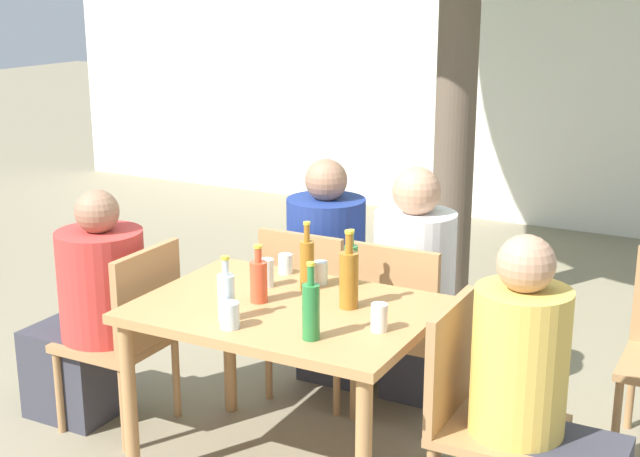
% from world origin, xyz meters
% --- Properties ---
extents(cafe_building_wall, '(10.00, 0.08, 2.80)m').
position_xyz_m(cafe_building_wall, '(0.00, 4.47, 1.40)').
color(cafe_building_wall, white).
rests_on(cafe_building_wall, ground_plane).
extents(dining_table_front, '(1.18, 0.85, 0.75)m').
position_xyz_m(dining_table_front, '(0.00, 0.00, 0.66)').
color(dining_table_front, '#B27F4C').
rests_on(dining_table_front, ground_plane).
extents(patio_chair_0, '(0.44, 0.44, 0.89)m').
position_xyz_m(patio_chair_0, '(-0.82, 0.00, 0.50)').
color(patio_chair_0, '#A87A4C').
rests_on(patio_chair_0, ground_plane).
extents(patio_chair_1, '(0.44, 0.44, 0.89)m').
position_xyz_m(patio_chair_1, '(0.82, 0.00, 0.50)').
color(patio_chair_1, '#A87A4C').
rests_on(patio_chair_1, ground_plane).
extents(patio_chair_2, '(0.44, 0.44, 0.89)m').
position_xyz_m(patio_chair_2, '(-0.24, 0.66, 0.50)').
color(patio_chair_2, '#A87A4C').
rests_on(patio_chair_2, ground_plane).
extents(patio_chair_3, '(0.44, 0.44, 0.89)m').
position_xyz_m(patio_chair_3, '(0.24, 0.66, 0.50)').
color(patio_chair_3, '#A87A4C').
rests_on(patio_chair_3, ground_plane).
extents(person_seated_0, '(0.60, 0.40, 1.13)m').
position_xyz_m(person_seated_0, '(-1.05, -0.00, 0.51)').
color(person_seated_0, '#383842').
rests_on(person_seated_0, ground_plane).
extents(person_seated_1, '(0.57, 0.35, 1.18)m').
position_xyz_m(person_seated_1, '(1.05, -0.00, 0.53)').
color(person_seated_1, '#383842').
rests_on(person_seated_1, ground_plane).
extents(person_seated_2, '(0.39, 0.59, 1.19)m').
position_xyz_m(person_seated_2, '(-0.24, 0.89, 0.54)').
color(person_seated_2, '#383842').
rests_on(person_seated_2, ground_plane).
extents(person_seated_3, '(0.39, 0.59, 1.20)m').
position_xyz_m(person_seated_3, '(0.24, 0.89, 0.55)').
color(person_seated_3, '#383842').
rests_on(person_seated_3, ground_plane).
extents(green_bottle_0, '(0.06, 0.06, 0.25)m').
position_xyz_m(green_bottle_0, '(0.12, 0.36, 0.85)').
color(green_bottle_0, '#287A38').
rests_on(green_bottle_0, dining_table_front).
extents(soda_bottle_1, '(0.07, 0.07, 0.24)m').
position_xyz_m(soda_bottle_1, '(-0.12, -0.01, 0.85)').
color(soda_bottle_1, '#DB4C2D').
rests_on(soda_bottle_1, dining_table_front).
extents(amber_bottle_2, '(0.06, 0.06, 0.30)m').
position_xyz_m(amber_bottle_2, '(-0.02, 0.21, 0.87)').
color(amber_bottle_2, '#9E661E').
rests_on(amber_bottle_2, dining_table_front).
extents(water_bottle_3, '(0.07, 0.07, 0.26)m').
position_xyz_m(water_bottle_3, '(-0.12, -0.24, 0.85)').
color(water_bottle_3, silver).
rests_on(water_bottle_3, dining_table_front).
extents(green_bottle_4, '(0.07, 0.07, 0.30)m').
position_xyz_m(green_bottle_4, '(0.26, -0.26, 0.87)').
color(green_bottle_4, '#287A38').
rests_on(green_bottle_4, dining_table_front).
extents(amber_bottle_5, '(0.08, 0.08, 0.32)m').
position_xyz_m(amber_bottle_5, '(0.24, 0.10, 0.88)').
color(amber_bottle_5, '#9E661E').
rests_on(amber_bottle_5, dining_table_front).
extents(drinking_glass_0, '(0.06, 0.06, 0.12)m').
position_xyz_m(drinking_glass_0, '(-0.19, 0.17, 0.81)').
color(drinking_glass_0, silver).
rests_on(drinking_glass_0, dining_table_front).
extents(drinking_glass_1, '(0.07, 0.07, 0.10)m').
position_xyz_m(drinking_glass_1, '(-0.06, -0.31, 0.80)').
color(drinking_glass_1, silver).
rests_on(drinking_glass_1, dining_table_front).
extents(drinking_glass_2, '(0.06, 0.06, 0.10)m').
position_xyz_m(drinking_glass_2, '(-0.00, 0.30, 0.80)').
color(drinking_glass_2, silver).
rests_on(drinking_glass_2, dining_table_front).
extents(drinking_glass_3, '(0.06, 0.06, 0.09)m').
position_xyz_m(drinking_glass_3, '(-0.21, 0.36, 0.80)').
color(drinking_glass_3, silver).
rests_on(drinking_glass_3, dining_table_front).
extents(drinking_glass_4, '(0.06, 0.06, 0.11)m').
position_xyz_m(drinking_glass_4, '(0.45, -0.07, 0.81)').
color(drinking_glass_4, silver).
rests_on(drinking_glass_4, dining_table_front).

